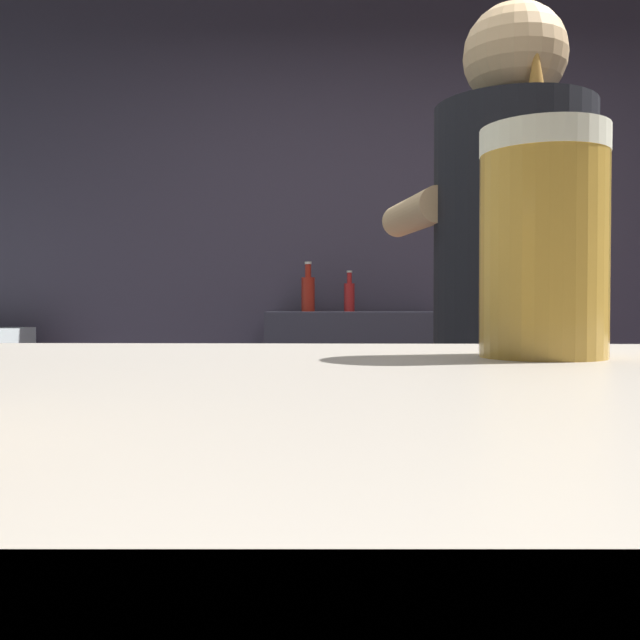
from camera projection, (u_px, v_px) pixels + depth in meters
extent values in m
cube|color=#474053|center=(382.00, 257.00, 3.58)|extent=(5.20, 0.10, 2.70)
cube|color=brown|center=(541.00, 538.00, 1.97)|extent=(2.10, 0.60, 0.90)
cube|color=#353544|center=(354.00, 425.00, 3.32)|extent=(0.82, 0.36, 1.07)
cube|color=#242C39|center=(511.00, 600.00, 1.52)|extent=(0.28, 0.20, 0.93)
cylinder|color=black|center=(514.00, 247.00, 1.50)|extent=(0.34, 0.34, 0.59)
sphere|color=#DDB37E|center=(515.00, 55.00, 1.49)|extent=(0.22, 0.22, 0.22)
cone|color=#B27A33|center=(535.00, 176.00, 1.40)|extent=(0.18, 0.18, 0.55)
cylinder|color=#DDB37E|center=(416.00, 214.00, 1.63)|extent=(0.14, 0.33, 0.08)
cylinder|color=#DDB37E|center=(552.00, 216.00, 1.69)|extent=(0.14, 0.33, 0.08)
cylinder|color=#4B6D92|center=(308.00, 364.00, 2.09)|extent=(0.20, 0.20, 0.05)
cube|color=silver|center=(580.00, 378.00, 1.90)|extent=(0.24, 0.08, 0.01)
cylinder|color=gold|center=(543.00, 257.00, 0.46)|extent=(0.08, 0.08, 0.13)
cylinder|color=white|center=(544.00, 142.00, 0.45)|extent=(0.08, 0.08, 0.02)
cylinder|color=red|center=(349.00, 298.00, 3.34)|extent=(0.05, 0.05, 0.13)
cylinder|color=red|center=(349.00, 278.00, 3.34)|extent=(0.02, 0.02, 0.05)
cylinder|color=white|center=(349.00, 272.00, 3.34)|extent=(0.03, 0.03, 0.01)
cylinder|color=red|center=(308.00, 294.00, 3.37)|extent=(0.06, 0.06, 0.16)
cylinder|color=red|center=(308.00, 271.00, 3.37)|extent=(0.03, 0.03, 0.06)
cylinder|color=white|center=(308.00, 263.00, 3.36)|extent=(0.03, 0.03, 0.01)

